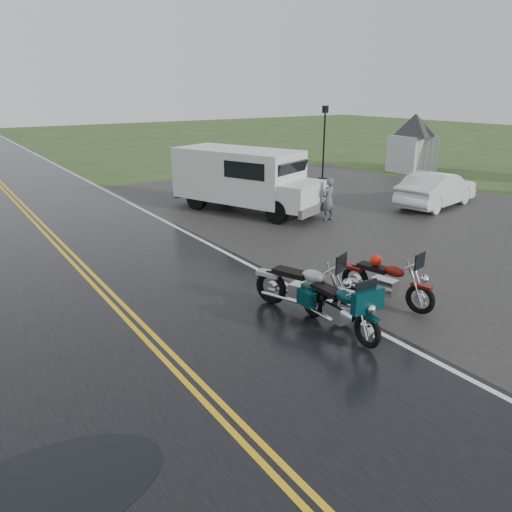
{
  "coord_description": "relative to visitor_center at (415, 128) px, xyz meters",
  "views": [
    {
      "loc": [
        -3.01,
        -6.73,
        4.56
      ],
      "look_at": [
        2.8,
        2.0,
        1.0
      ],
      "focal_mm": 35.0,
      "sensor_mm": 36.0,
      "label": 1
    }
  ],
  "objects": [
    {
      "name": "road",
      "position": [
        -20.0,
        -2.0,
        -2.38
      ],
      "size": [
        8.0,
        100.0,
        0.04
      ],
      "primitive_type": "cube",
      "color": "black",
      "rests_on": "ground"
    },
    {
      "name": "lamp_post_far_right",
      "position": [
        -5.77,
        0.92,
        -0.54
      ],
      "size": [
        0.32,
        0.32,
        3.73
      ],
      "primitive_type": null,
      "color": "black",
      "rests_on": "ground"
    },
    {
      "name": "motorcycle_silver",
      "position": [
        -16.53,
        -12.15,
        -1.69
      ],
      "size": [
        1.67,
        2.54,
        1.41
      ],
      "primitive_type": null,
      "rotation": [
        0.0,
        0.0,
        0.37
      ],
      "color": "#A0A2A7",
      "rests_on": "ground"
    },
    {
      "name": "motorcycle_teal",
      "position": [
        -16.86,
        -13.12,
        -1.76
      ],
      "size": [
        0.85,
        2.18,
        1.28
      ],
      "primitive_type": null,
      "rotation": [
        0.0,
        0.0,
        -0.03
      ],
      "color": "#042D31",
      "rests_on": "ground"
    },
    {
      "name": "parking_pad",
      "position": [
        -9.0,
        -7.0,
        -2.38
      ],
      "size": [
        14.0,
        24.0,
        0.03
      ],
      "primitive_type": "cube",
      "color": "black",
      "rests_on": "ground"
    },
    {
      "name": "ground",
      "position": [
        -20.0,
        -12.0,
        -2.4
      ],
      "size": [
        120.0,
        120.0,
        0.0
      ],
      "primitive_type": "plane",
      "color": "#2D471E",
      "rests_on": "ground"
    },
    {
      "name": "visitor_center",
      "position": [
        0.0,
        0.0,
        0.0
      ],
      "size": [
        16.0,
        10.0,
        4.8
      ],
      "primitive_type": null,
      "color": "#A8AAAD",
      "rests_on": "ground"
    },
    {
      "name": "van_white",
      "position": [
        -13.03,
        -5.07,
        -1.2
      ],
      "size": [
        4.36,
        6.54,
        2.41
      ],
      "primitive_type": null,
      "rotation": [
        0.0,
        0.0,
        0.37
      ],
      "color": "silver",
      "rests_on": "ground"
    },
    {
      "name": "motorcycle_red",
      "position": [
        -14.91,
        -12.71,
        -1.75
      ],
      "size": [
        1.24,
        2.31,
        1.29
      ],
      "primitive_type": null,
      "rotation": [
        0.0,
        0.0,
        0.21
      ],
      "color": "#5F0F0A",
      "rests_on": "ground"
    },
    {
      "name": "sedan_white",
      "position": [
        -6.22,
        -6.43,
        -1.71
      ],
      "size": [
        4.39,
        2.24,
        1.38
      ],
      "primitive_type": "imported",
      "rotation": [
        0.0,
        0.0,
        1.76
      ],
      "color": "silver",
      "rests_on": "ground"
    },
    {
      "name": "person_at_van",
      "position": [
        -11.28,
        -5.72,
        -1.64
      ],
      "size": [
        0.58,
        0.41,
        1.52
      ],
      "primitive_type": "imported",
      "rotation": [
        0.0,
        0.0,
        3.22
      ],
      "color": "#525157",
      "rests_on": "ground"
    }
  ]
}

